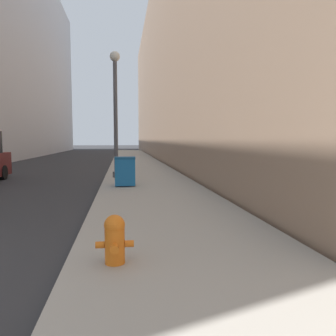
# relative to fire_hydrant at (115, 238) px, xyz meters

# --- Properties ---
(sidewalk_right) EXTENTS (3.60, 60.00, 0.14)m
(sidewalk_right) POSITION_rel_fire_hydrant_xyz_m (1.13, 17.10, -0.41)
(sidewalk_right) COLOR #9E998E
(sidewalk_right) RESTS_ON ground
(building_right_stone) EXTENTS (12.00, 60.00, 16.45)m
(building_right_stone) POSITION_rel_fire_hydrant_xyz_m (9.03, 25.10, 7.74)
(building_right_stone) COLOR #9E7F66
(building_right_stone) RESTS_ON ground
(fire_hydrant) EXTENTS (0.50, 0.39, 0.66)m
(fire_hydrant) POSITION_rel_fire_hydrant_xyz_m (0.00, 0.00, 0.00)
(fire_hydrant) COLOR orange
(fire_hydrant) RESTS_ON sidewalk_right
(trash_bin) EXTENTS (0.72, 0.58, 1.04)m
(trash_bin) POSITION_rel_fire_hydrant_xyz_m (0.20, 7.31, 0.19)
(trash_bin) COLOR #19609E
(trash_bin) RESTS_ON sidewalk_right
(lamppost) EXTENTS (0.43, 0.43, 5.37)m
(lamppost) POSITION_rel_fire_hydrant_xyz_m (-0.16, 10.09, 2.75)
(lamppost) COLOR #4C4C51
(lamppost) RESTS_ON sidewalk_right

